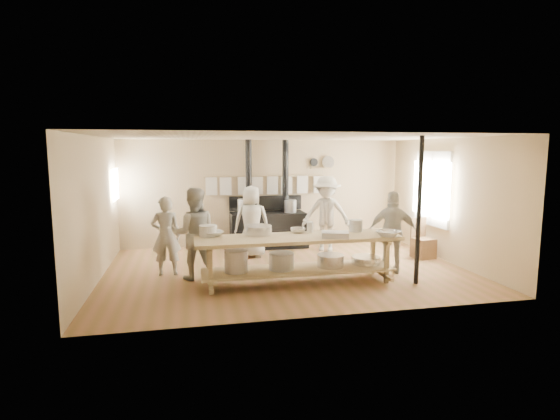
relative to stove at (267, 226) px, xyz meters
The scene contains 24 objects.
ground 2.18m from the stove, 89.82° to the right, with size 7.00×7.00×0.00m, color brown.
room_shell 2.39m from the stove, 89.82° to the right, with size 7.00×7.00×7.00m.
window_right 3.92m from the stove, 23.58° to the right, with size 0.09×1.50×1.65m.
left_opening 3.61m from the stove, behind, with size 0.00×0.90×0.90m.
stove is the anchor object (origin of this frame).
towel_rail 1.07m from the stove, 88.68° to the left, with size 3.00×0.04×0.47m.
back_wall_shelf 2.11m from the stove, 12.13° to the left, with size 0.63×0.14×0.32m.
prep_table 3.02m from the stove, 90.04° to the right, with size 3.60×0.90×0.85m.
support_post 4.11m from the stove, 59.33° to the right, with size 0.08×0.08×2.60m, color black.
cook_far_left 3.05m from the stove, 139.01° to the right, with size 0.55×0.36×1.51m, color #9F9B8D.
cook_left 2.96m from the stove, 127.24° to the right, with size 0.82×0.64×1.69m, color #9F9B8D.
cook_center 1.11m from the stove, 119.04° to the right, with size 0.78×0.51×1.59m, color #9F9B8D.
cook_right 3.36m from the stove, 54.32° to the right, with size 0.93×0.39×1.58m, color #9F9B8D.
cook_by_window 1.49m from the stove, 27.92° to the right, with size 1.13×0.65×1.76m, color #9F9B8D.
chair 3.63m from the stove, 29.40° to the right, with size 0.48×0.48×0.87m.
bowl_white_a 3.08m from the stove, 118.53° to the right, with size 0.36×0.36×0.09m, color white.
bowl_steel_a 2.71m from the stove, 88.23° to the right, with size 0.28×0.28×0.09m, color silver.
bowl_white_b 3.71m from the stove, 65.06° to the right, with size 0.41×0.41×0.10m, color white.
bowl_steel_b 3.69m from the stove, 64.88° to the right, with size 0.33×0.33×0.10m, color silver.
roasting_pan 3.34m from the stove, 79.49° to the right, with size 0.46×0.31×0.10m, color #B2B2B7.
mixing_bowl_large 2.80m from the stove, 103.74° to the right, with size 0.50×0.50×0.16m, color silver.
bucket_galv 3.05m from the stove, 67.27° to the right, with size 0.24×0.24×0.22m, color gray.
deep_bowl_enamel 3.13m from the stove, 119.87° to the right, with size 0.31×0.31×0.20m, color white.
pitcher 2.74m from the stove, 83.29° to the right, with size 0.12×0.12×0.19m, color white.
Camera 1 is at (-1.87, -8.20, 2.35)m, focal length 28.00 mm.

